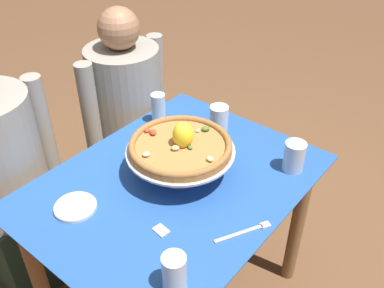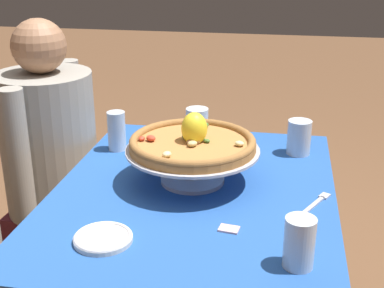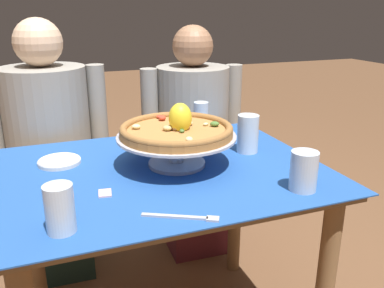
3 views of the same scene
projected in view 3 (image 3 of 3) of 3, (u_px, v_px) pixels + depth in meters
name	position (u px, v px, depth m)	size (l,w,h in m)	color
dining_table	(163.00, 202.00, 1.38)	(1.05, 0.81, 0.72)	olive
pizza_stand	(177.00, 144.00, 1.35)	(0.40, 0.40, 0.11)	#B7B7C1
pizza	(177.00, 129.00, 1.33)	(0.37, 0.37, 0.11)	#AD753D
water_glass_front_left	(60.00, 212.00, 0.95)	(0.07, 0.07, 0.12)	silver
water_glass_side_right	(248.00, 136.00, 1.48)	(0.08, 0.08, 0.14)	silver
water_glass_front_right	(303.00, 173.00, 1.17)	(0.08, 0.08, 0.12)	silver
water_glass_back_right	(201.00, 120.00, 1.69)	(0.06, 0.06, 0.14)	silver
side_plate	(59.00, 161.00, 1.38)	(0.14, 0.14, 0.02)	silver
dinner_fork	(185.00, 217.00, 1.02)	(0.18, 0.11, 0.01)	#B7B7C1
sugar_packet	(105.00, 193.00, 1.16)	(0.05, 0.04, 0.01)	beige
diner_left	(51.00, 156.00, 1.83)	(0.52, 0.38, 1.19)	#1E3833
diner_right	(193.00, 147.00, 2.04)	(0.51, 0.36, 1.15)	maroon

